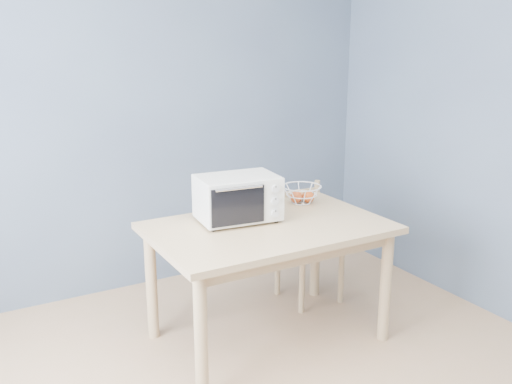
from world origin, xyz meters
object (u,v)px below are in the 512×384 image
dining_table (268,241)px  fruit_basket (301,194)px  dining_chair (307,244)px  toaster_oven (235,198)px

dining_table → fruit_basket: size_ratio=4.02×
fruit_basket → dining_chair: 0.43m
toaster_oven → dining_chair: (0.69, 0.22, -0.49)m
toaster_oven → fruit_basket: 0.59m
dining_table → dining_chair: bearing=34.7°
fruit_basket → dining_chair: bearing=37.9°
toaster_oven → fruit_basket: toaster_oven is taller
fruit_basket → dining_chair: size_ratio=0.42×
toaster_oven → dining_chair: 0.87m
toaster_oven → fruit_basket: bearing=18.3°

